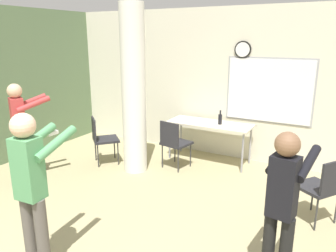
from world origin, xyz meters
TOP-DOWN VIEW (x-y plane):
  - wall_back at (0.01, 5.06)m, footprint 8.00×0.15m
  - support_pillar at (-1.17, 3.56)m, footprint 0.40×0.40m
  - folding_table at (-0.21, 4.58)m, footprint 1.54×0.60m
  - bottle_on_table at (-0.01, 4.59)m, footprint 0.07×0.07m
  - chair_near_pillar at (-1.88, 3.52)m, footprint 0.62×0.62m
  - chair_table_left at (-0.61, 3.94)m, footprint 0.51×0.51m
  - chair_mid_room at (1.81, 3.26)m, footprint 0.61×0.61m
  - person_playing_front at (-0.50, 0.94)m, footprint 0.39×0.64m
  - person_watching_back at (-2.45, 2.30)m, footprint 0.54×0.64m
  - person_playing_side at (1.57, 1.84)m, footprint 0.40×0.62m

SIDE VIEW (x-z plane):
  - chair_near_pillar at x=-1.88m, z-range 0.08..0.95m
  - chair_table_left at x=-0.61m, z-range 0.08..0.95m
  - chair_mid_room at x=1.81m, z-range 0.08..0.95m
  - folding_table at x=-0.21m, z-range 0.31..1.05m
  - bottle_on_table at x=-0.01m, z-range 0.71..0.97m
  - person_playing_side at x=1.57m, z-range 0.14..1.67m
  - person_watching_back at x=-2.45m, z-range 0.14..1.73m
  - person_playing_front at x=-0.50m, z-range 0.14..1.78m
  - wall_back at x=0.01m, z-range 0.00..2.80m
  - support_pillar at x=-1.17m, z-range 0.00..2.80m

